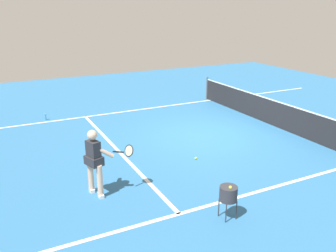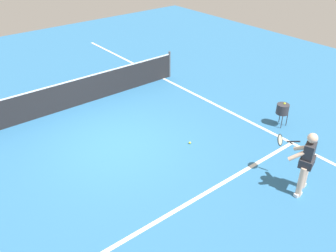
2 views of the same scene
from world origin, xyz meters
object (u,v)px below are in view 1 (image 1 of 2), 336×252
object	(u,v)px
water_bottle	(45,117)
tennis_player	(95,160)
tennis_ball_mid	(196,158)
ball_hopper	(228,194)

from	to	relation	value
water_bottle	tennis_player	bearing A→B (deg)	1.63
tennis_player	tennis_ball_mid	xyz separation A→B (m)	(-0.66, 3.01, -0.81)
tennis_ball_mid	ball_hopper	xyz separation A→B (m)	(2.78, -0.94, 0.51)
ball_hopper	water_bottle	xyz separation A→B (m)	(-8.49, -2.26, -0.43)
tennis_player	tennis_ball_mid	distance (m)	3.19
tennis_player	ball_hopper	xyz separation A→B (m)	(2.13, 2.07, -0.30)
ball_hopper	water_bottle	size ratio (longest dim) A/B	3.10
tennis_player	water_bottle	xyz separation A→B (m)	(-6.37, -0.18, -0.73)
tennis_player	water_bottle	size ratio (longest dim) A/B	6.46
tennis_player	water_bottle	distance (m)	6.41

